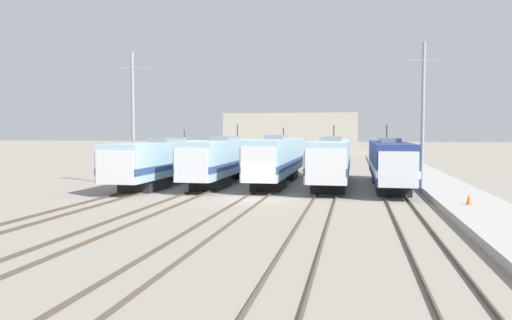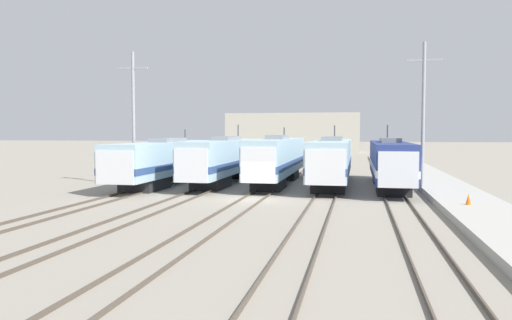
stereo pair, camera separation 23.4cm
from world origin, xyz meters
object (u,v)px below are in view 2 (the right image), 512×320
(locomotive_center_left, at_px, (225,159))
(locomotive_center, at_px, (277,159))
(locomotive_far_right, at_px, (390,162))
(traffic_cone, at_px, (469,199))
(locomotive_far_left, at_px, (167,160))
(catenary_tower_left, at_px, (134,115))
(locomotive_center_right, at_px, (332,160))
(catenary_tower_right, at_px, (423,113))

(locomotive_center_left, relative_size, locomotive_center, 1.13)
(locomotive_far_right, height_order, traffic_cone, locomotive_far_right)
(locomotive_far_left, bearing_deg, traffic_cone, -25.90)
(catenary_tower_left, bearing_deg, locomotive_center, 18.06)
(locomotive_center_left, distance_m, locomotive_far_right, 14.39)
(locomotive_center, distance_m, locomotive_far_right, 9.60)
(catenary_tower_left, height_order, traffic_cone, catenary_tower_left)
(locomotive_center, xyz_separation_m, catenary_tower_left, (-11.62, -3.79, 3.76))
(locomotive_center_left, distance_m, locomotive_center_right, 9.54)
(locomotive_far_right, bearing_deg, locomotive_center_left, 173.70)
(locomotive_far_right, bearing_deg, locomotive_far_left, -178.26)
(locomotive_center, distance_m, catenary_tower_left, 12.79)
(locomotive_center, height_order, locomotive_far_right, locomotive_far_right)
(locomotive_center, height_order, catenary_tower_right, catenary_tower_right)
(locomotive_center_left, distance_m, catenary_tower_right, 17.44)
(locomotive_center_left, bearing_deg, locomotive_center_right, -1.58)
(catenary_tower_right, bearing_deg, locomotive_center_left, 165.60)
(locomotive_far_left, height_order, catenary_tower_right, catenary_tower_right)
(locomotive_far_left, xyz_separation_m, locomotive_center_right, (14.30, 1.90, 0.07))
(locomotive_center, relative_size, catenary_tower_left, 1.58)
(catenary_tower_right, bearing_deg, locomotive_center_right, 150.27)
(locomotive_center_right, relative_size, traffic_cone, 30.49)
(locomotive_far_left, distance_m, traffic_cone, 25.31)
(locomotive_center, bearing_deg, catenary_tower_right, -17.92)
(locomotive_center, relative_size, locomotive_center_right, 0.93)
(catenary_tower_left, height_order, catenary_tower_right, same)
(locomotive_center_right, bearing_deg, locomotive_center, -177.85)
(locomotive_center, xyz_separation_m, locomotive_far_right, (9.54, -1.14, -0.10))
(locomotive_far_right, distance_m, catenary_tower_left, 21.67)
(locomotive_center, xyz_separation_m, locomotive_center_right, (4.77, 0.18, -0.06))
(locomotive_far_right, distance_m, catenary_tower_right, 5.17)
(locomotive_center, bearing_deg, locomotive_center_right, 2.15)
(locomotive_center_right, relative_size, catenary_tower_left, 1.69)
(locomotive_center_left, distance_m, locomotive_center, 4.79)
(traffic_cone, bearing_deg, locomotive_far_left, 154.10)
(locomotive_center_right, bearing_deg, locomotive_center_left, 178.42)
(traffic_cone, bearing_deg, catenary_tower_left, 160.14)
(locomotive_far_left, xyz_separation_m, locomotive_center, (9.54, 1.72, 0.13))
(locomotive_far_left, relative_size, catenary_tower_right, 1.78)
(locomotive_center_left, height_order, locomotive_center_right, locomotive_center_left)
(locomotive_far_left, xyz_separation_m, traffic_cone, (22.74, -11.04, -1.35))
(locomotive_center, height_order, locomotive_center_right, locomotive_center_right)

